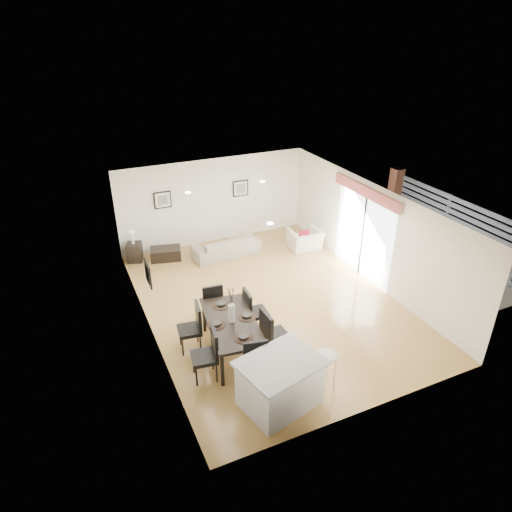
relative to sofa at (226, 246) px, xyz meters
name	(u,v)px	position (x,y,z in m)	size (l,w,h in m)	color
ground	(269,302)	(0.06, -2.89, -0.29)	(8.00, 8.00, 0.00)	tan
wall_back	(214,201)	(0.06, 1.11, 1.06)	(6.00, 0.04, 2.70)	white
wall_front	(372,354)	(0.06, -6.89, 1.06)	(6.00, 0.04, 2.70)	white
wall_left	(146,281)	(-2.94, -2.89, 1.06)	(0.04, 8.00, 2.70)	white
wall_right	(371,233)	(3.06, -2.89, 1.06)	(0.04, 8.00, 2.70)	white
ceiling	(271,203)	(0.06, -2.89, 2.41)	(6.00, 8.00, 0.02)	white
sofa	(226,246)	(0.00, 0.00, 0.00)	(2.01, 0.79, 0.59)	#A39884
armchair	(305,239)	(2.40, -0.63, 0.02)	(0.97, 0.85, 0.63)	white
courtyard_plant_a	(450,260)	(5.51, -3.52, 0.02)	(0.56, 0.49, 0.62)	#3C5E28
courtyard_plant_b	(410,234)	(5.63, -1.71, 0.04)	(0.37, 0.37, 0.67)	#3C5E28
dining_table	(232,324)	(-1.53, -4.34, 0.44)	(1.24, 2.09, 0.82)	black
dining_chair_wnear	(209,352)	(-2.22, -4.84, 0.34)	(0.58, 0.58, 1.13)	black
dining_chair_wfar	(193,325)	(-2.22, -3.86, 0.32)	(0.56, 0.56, 1.10)	black
dining_chair_enear	(272,332)	(-0.84, -4.83, 0.36)	(0.54, 0.54, 1.17)	black
dining_chair_efar	(252,309)	(-0.83, -3.84, 0.32)	(0.52, 0.52, 1.10)	black
dining_chair_head	(257,365)	(-1.51, -5.56, 0.30)	(0.57, 0.57, 1.07)	black
dining_chair_foot	(212,301)	(-1.53, -3.11, 0.30)	(0.52, 0.52, 1.06)	black
vase	(231,307)	(-1.53, -4.34, 0.87)	(1.08, 1.66, 0.84)	white
coffee_table	(166,254)	(-1.74, 0.49, -0.12)	(0.89, 0.53, 0.36)	black
side_table	(135,252)	(-2.60, 0.76, -0.01)	(0.42, 0.42, 0.56)	black
table_lamp	(132,236)	(-2.60, 0.76, 0.52)	(0.20, 0.20, 0.39)	white
cushion	(304,235)	(2.31, -0.72, 0.22)	(0.30, 0.09, 0.30)	maroon
kitchen_island	(280,383)	(-1.28, -6.08, 0.21)	(1.65, 1.40, 1.00)	silver
bar_stool	(327,359)	(-0.29, -6.08, 0.43)	(0.38, 0.38, 0.84)	white
framed_print_back_left	(163,200)	(-1.54, 1.08, 1.36)	(0.52, 0.04, 0.52)	black
framed_print_back_right	(240,188)	(0.96, 1.08, 1.36)	(0.52, 0.04, 0.52)	black
framed_print_left_wall	(148,273)	(-2.91, -3.09, 1.36)	(0.04, 0.52, 0.52)	black
sliding_door	(364,219)	(3.01, -2.59, 1.37)	(0.12, 2.70, 2.57)	white
courtyard	(435,217)	(6.22, -2.03, 0.63)	(6.00, 6.00, 2.00)	gray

